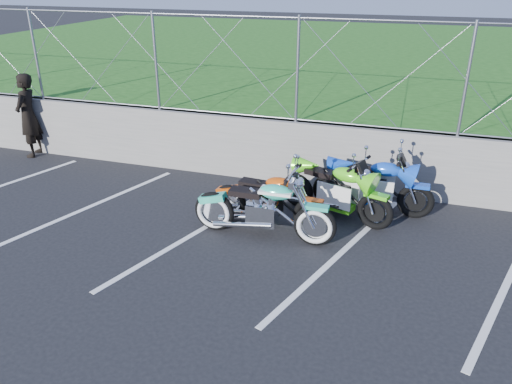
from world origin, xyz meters
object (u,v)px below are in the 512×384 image
(cruiser_turquoise, at_px, (265,211))
(sportbike_blue, at_px, (374,188))
(sportbike_green, at_px, (337,192))
(person_standing, at_px, (28,116))
(naked_orange, at_px, (271,201))

(cruiser_turquoise, relative_size, sportbike_blue, 1.11)
(cruiser_turquoise, distance_m, sportbike_green, 1.46)
(cruiser_turquoise, distance_m, person_standing, 6.72)
(sportbike_blue, bearing_deg, sportbike_green, -144.13)
(cruiser_turquoise, height_order, person_standing, person_standing)
(cruiser_turquoise, bearing_deg, sportbike_blue, 43.09)
(sportbike_green, bearing_deg, person_standing, -170.18)
(naked_orange, height_order, sportbike_blue, sportbike_blue)
(sportbike_green, xyz_separation_m, sportbike_blue, (0.60, 0.43, -0.00))
(sportbike_green, distance_m, person_standing, 7.44)
(naked_orange, xyz_separation_m, person_standing, (-6.33, 1.66, 0.51))
(naked_orange, bearing_deg, person_standing, 170.76)
(sportbike_green, bearing_deg, cruiser_turquoise, -114.49)
(cruiser_turquoise, distance_m, naked_orange, 0.45)
(sportbike_green, xyz_separation_m, person_standing, (-7.35, 1.03, 0.48))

